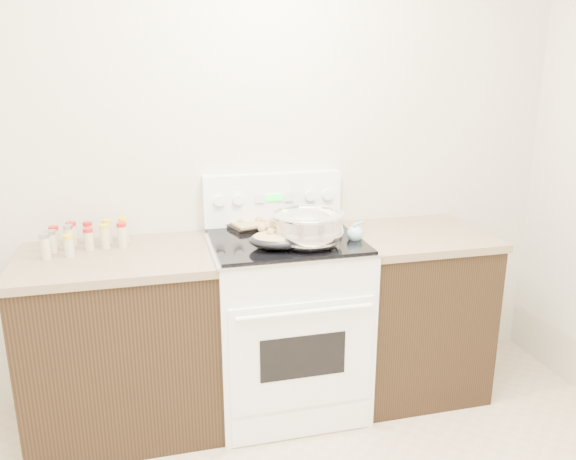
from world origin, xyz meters
name	(u,v)px	position (x,y,z in m)	size (l,w,h in m)	color
room_shell	(286,101)	(0.00, 0.00, 1.70)	(4.10, 3.60, 2.75)	beige
counter_left	(124,342)	(-0.48, 1.43, 0.46)	(0.93, 0.67, 0.92)	black
counter_right	(411,310)	(1.08, 1.43, 0.46)	(0.73, 0.67, 0.92)	black
kitchen_range	(285,320)	(0.35, 1.42, 0.49)	(0.78, 0.73, 1.22)	white
mixing_bowl	(308,229)	(0.43, 1.28, 1.03)	(0.40, 0.40, 0.21)	silver
roasting_pan	(283,238)	(0.30, 1.28, 0.99)	(0.34, 0.24, 0.11)	black
baking_sheet	(260,221)	(0.27, 1.70, 0.96)	(0.43, 0.36, 0.06)	black
wooden_spoon	(276,236)	(0.30, 1.43, 0.95)	(0.10, 0.25, 0.04)	tan
blue_ladle	(355,233)	(0.69, 1.32, 0.98)	(0.17, 0.25, 0.10)	#89BECD
spice_jars	(84,237)	(-0.63, 1.56, 0.98)	(0.39, 0.24, 0.13)	#BFB28C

